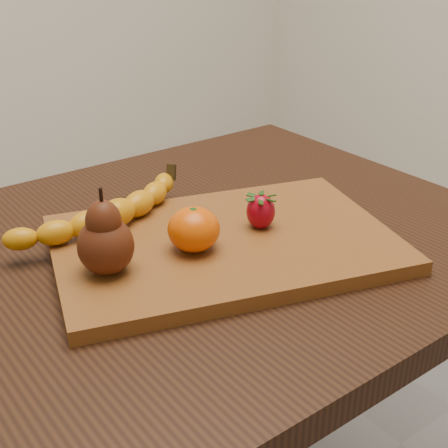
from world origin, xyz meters
TOP-DOWN VIEW (x-y plane):
  - table at (0.00, 0.00)m, footprint 1.00×0.70m
  - cutting_board at (0.07, -0.05)m, footprint 0.52×0.42m
  - banana at (-0.03, 0.06)m, footprint 0.26×0.11m
  - pear at (-0.10, -0.04)m, footprint 0.08×0.08m
  - mandarin at (0.02, -0.05)m, footprint 0.07×0.07m
  - strawberry at (0.13, -0.06)m, footprint 0.05×0.05m

SIDE VIEW (x-z plane):
  - table at x=0.00m, z-range 0.28..1.04m
  - cutting_board at x=0.07m, z-range 0.76..0.78m
  - banana at x=-0.03m, z-range 0.78..0.82m
  - strawberry at x=0.13m, z-range 0.78..0.83m
  - mandarin at x=0.02m, z-range 0.78..0.84m
  - pear at x=-0.10m, z-range 0.78..0.89m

